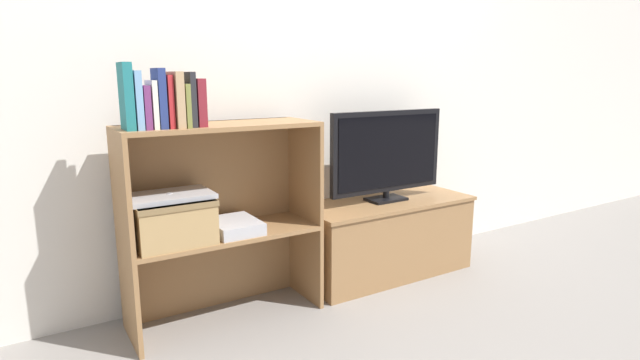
{
  "coord_description": "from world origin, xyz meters",
  "views": [
    {
      "loc": [
        -1.31,
        -1.94,
        1.13
      ],
      "look_at": [
        0.0,
        0.17,
        0.61
      ],
      "focal_mm": 28.0,
      "sensor_mm": 36.0,
      "label": 1
    }
  ],
  "objects_px": {
    "book_charcoal": "(189,100)",
    "magazine_stack": "(235,226)",
    "book_ivory": "(152,105)",
    "book_skyblue": "(136,100)",
    "tv": "(387,153)",
    "book_maroon": "(198,103)",
    "book_olive": "(183,106)",
    "book_crimson": "(167,102)",
    "book_plum": "(145,107)",
    "laptop": "(170,196)",
    "book_navy": "(159,99)",
    "tv_stand": "(385,237)",
    "book_tan": "(176,100)",
    "storage_basket_left": "(171,218)",
    "book_teal": "(126,97)"
  },
  "relations": [
    {
      "from": "book_charcoal",
      "to": "magazine_stack",
      "type": "relative_size",
      "value": 0.87
    },
    {
      "from": "book_ivory",
      "to": "book_skyblue",
      "type": "bearing_deg",
      "value": 180.0
    },
    {
      "from": "tv",
      "to": "book_charcoal",
      "type": "distance_m",
      "value": 1.19
    },
    {
      "from": "book_maroon",
      "to": "magazine_stack",
      "type": "height_order",
      "value": "book_maroon"
    },
    {
      "from": "book_olive",
      "to": "book_crimson",
      "type": "bearing_deg",
      "value": 180.0
    },
    {
      "from": "book_plum",
      "to": "book_crimson",
      "type": "height_order",
      "value": "book_crimson"
    },
    {
      "from": "book_charcoal",
      "to": "laptop",
      "type": "relative_size",
      "value": 0.64
    },
    {
      "from": "book_plum",
      "to": "tv",
      "type": "bearing_deg",
      "value": 4.29
    },
    {
      "from": "tv",
      "to": "book_navy",
      "type": "height_order",
      "value": "book_navy"
    },
    {
      "from": "tv_stand",
      "to": "book_skyblue",
      "type": "relative_size",
      "value": 4.5
    },
    {
      "from": "book_tan",
      "to": "magazine_stack",
      "type": "relative_size",
      "value": 0.87
    },
    {
      "from": "book_plum",
      "to": "book_navy",
      "type": "relative_size",
      "value": 0.72
    },
    {
      "from": "book_tan",
      "to": "book_charcoal",
      "type": "xyz_separation_m",
      "value": [
        0.06,
        0.0,
        -0.0
      ]
    },
    {
      "from": "book_ivory",
      "to": "laptop",
      "type": "xyz_separation_m",
      "value": [
        0.06,
        0.05,
        -0.39
      ]
    },
    {
      "from": "book_tan",
      "to": "laptop",
      "type": "relative_size",
      "value": 0.64
    },
    {
      "from": "book_olive",
      "to": "storage_basket_left",
      "type": "distance_m",
      "value": 0.49
    },
    {
      "from": "book_teal",
      "to": "book_ivory",
      "type": "height_order",
      "value": "book_teal"
    },
    {
      "from": "tv_stand",
      "to": "laptop",
      "type": "height_order",
      "value": "laptop"
    },
    {
      "from": "tv",
      "to": "book_skyblue",
      "type": "bearing_deg",
      "value": -175.8
    },
    {
      "from": "book_olive",
      "to": "laptop",
      "type": "distance_m",
      "value": 0.39
    },
    {
      "from": "tv",
      "to": "storage_basket_left",
      "type": "relative_size",
      "value": 2.25
    },
    {
      "from": "tv",
      "to": "book_charcoal",
      "type": "xyz_separation_m",
      "value": [
        -1.14,
        -0.1,
        0.33
      ]
    },
    {
      "from": "book_charcoal",
      "to": "storage_basket_left",
      "type": "bearing_deg",
      "value": 151.93
    },
    {
      "from": "book_skyblue",
      "to": "book_plum",
      "type": "distance_m",
      "value": 0.04
    },
    {
      "from": "tv",
      "to": "book_maroon",
      "type": "bearing_deg",
      "value": -174.87
    },
    {
      "from": "book_crimson",
      "to": "magazine_stack",
      "type": "bearing_deg",
      "value": 7.07
    },
    {
      "from": "book_plum",
      "to": "book_tan",
      "type": "relative_size",
      "value": 0.76
    },
    {
      "from": "book_crimson",
      "to": "storage_basket_left",
      "type": "xyz_separation_m",
      "value": [
        -0.0,
        0.05,
        -0.5
      ]
    },
    {
      "from": "tv_stand",
      "to": "book_tan",
      "type": "relative_size",
      "value": 4.56
    },
    {
      "from": "book_crimson",
      "to": "book_charcoal",
      "type": "height_order",
      "value": "book_charcoal"
    },
    {
      "from": "book_olive",
      "to": "storage_basket_left",
      "type": "bearing_deg",
      "value": 143.45
    },
    {
      "from": "book_olive",
      "to": "magazine_stack",
      "type": "bearing_deg",
      "value": 9.12
    },
    {
      "from": "book_plum",
      "to": "laptop",
      "type": "distance_m",
      "value": 0.39
    },
    {
      "from": "book_tan",
      "to": "book_teal",
      "type": "bearing_deg",
      "value": 180.0
    },
    {
      "from": "book_tan",
      "to": "book_ivory",
      "type": "bearing_deg",
      "value": 180.0
    },
    {
      "from": "book_navy",
      "to": "laptop",
      "type": "height_order",
      "value": "book_navy"
    },
    {
      "from": "book_skyblue",
      "to": "book_olive",
      "type": "height_order",
      "value": "book_skyblue"
    },
    {
      "from": "book_ivory",
      "to": "storage_basket_left",
      "type": "bearing_deg",
      "value": 39.99
    },
    {
      "from": "storage_basket_left",
      "to": "laptop",
      "type": "height_order",
      "value": "laptop"
    },
    {
      "from": "tv_stand",
      "to": "magazine_stack",
      "type": "relative_size",
      "value": 3.97
    },
    {
      "from": "book_navy",
      "to": "book_crimson",
      "type": "relative_size",
      "value": 1.12
    },
    {
      "from": "book_tan",
      "to": "book_maroon",
      "type": "height_order",
      "value": "book_tan"
    },
    {
      "from": "laptop",
      "to": "magazine_stack",
      "type": "relative_size",
      "value": 1.36
    },
    {
      "from": "book_ivory",
      "to": "book_tan",
      "type": "bearing_deg",
      "value": 0.0
    },
    {
      "from": "book_maroon",
      "to": "storage_basket_left",
      "type": "distance_m",
      "value": 0.51
    },
    {
      "from": "book_crimson",
      "to": "magazine_stack",
      "type": "distance_m",
      "value": 0.64
    },
    {
      "from": "book_navy",
      "to": "book_tan",
      "type": "distance_m",
      "value": 0.06
    },
    {
      "from": "tv_stand",
      "to": "book_teal",
      "type": "height_order",
      "value": "book_teal"
    },
    {
      "from": "book_tan",
      "to": "book_olive",
      "type": "distance_m",
      "value": 0.04
    },
    {
      "from": "magazine_stack",
      "to": "laptop",
      "type": "bearing_deg",
      "value": 177.09
    }
  ]
}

